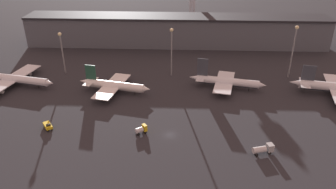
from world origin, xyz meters
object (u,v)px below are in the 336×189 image
object	(u,v)px
airplane_1	(114,86)
service_vehicle_4	(263,149)
service_vehicle_0	(141,129)
airplane_2	(226,82)
service_vehicle_2	(48,126)
airplane_0	(13,79)

from	to	relation	value
airplane_1	service_vehicle_4	xyz separation A→B (m)	(60.89, -44.89, -1.53)
airplane_1	service_vehicle_0	size ratio (longest dim) A/B	7.45
airplane_2	service_vehicle_2	bearing A→B (deg)	-140.07
airplane_1	service_vehicle_2	world-z (taller)	airplane_1
airplane_2	service_vehicle_2	xyz separation A→B (m)	(-73.90, -39.31, -2.18)
airplane_0	service_vehicle_0	world-z (taller)	airplane_0
service_vehicle_0	service_vehicle_2	bearing A→B (deg)	141.60
airplane_0	airplane_1	world-z (taller)	airplane_0
airplane_2	service_vehicle_0	distance (m)	55.28
service_vehicle_0	airplane_1	bearing A→B (deg)	80.81
airplane_0	service_vehicle_0	size ratio (longest dim) A/B	9.11
service_vehicle_2	service_vehicle_4	distance (m)	81.85
service_vehicle_2	service_vehicle_4	size ratio (longest dim) A/B	0.75
airplane_1	airplane_2	xyz separation A→B (m)	(53.87, 6.76, 0.02)
airplane_0	service_vehicle_4	size ratio (longest dim) A/B	5.59
airplane_0	service_vehicle_2	distance (m)	48.97
airplane_0	service_vehicle_2	xyz separation A→B (m)	(31.14, -37.73, -2.20)
airplane_0	service_vehicle_4	xyz separation A→B (m)	(112.05, -50.07, -1.56)
service_vehicle_2	airplane_0	bearing A→B (deg)	-176.85
airplane_2	service_vehicle_4	size ratio (longest dim) A/B	4.75
airplane_0	service_vehicle_0	distance (m)	78.87
airplane_1	service_vehicle_0	xyz separation A→B (m)	(17.03, -34.42, -1.64)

